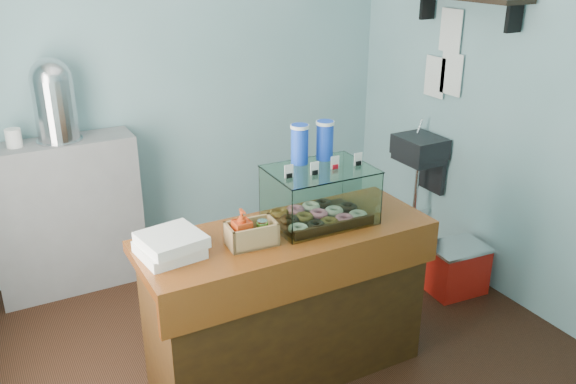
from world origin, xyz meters
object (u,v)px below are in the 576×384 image
counter (287,302)px  display_case (317,190)px  coffee_urn (54,98)px  red_cooler (456,268)px

counter → display_case: 0.66m
counter → coffee_urn: size_ratio=2.90×
counter → red_cooler: size_ratio=3.75×
display_case → coffee_urn: size_ratio=1.03×
counter → red_cooler: (1.48, 0.20, -0.28)m
coffee_urn → red_cooler: coffee_urn is taller
counter → display_case: size_ratio=2.83×
display_case → coffee_urn: bearing=127.6°
coffee_urn → red_cooler: size_ratio=1.29×
counter → display_case: bearing=16.6°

